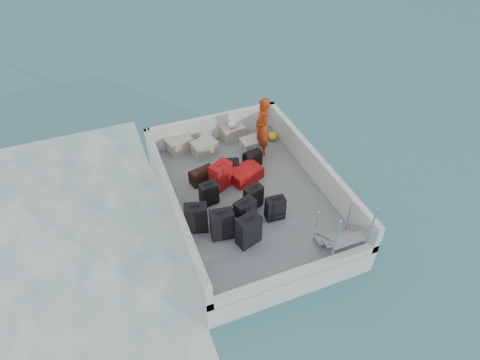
% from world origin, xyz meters
% --- Properties ---
extents(ground, '(160.00, 160.00, 0.00)m').
position_xyz_m(ground, '(0.00, 0.00, 0.00)').
color(ground, '#184B57').
rests_on(ground, ground).
extents(wake_foam, '(10.00, 10.00, 0.00)m').
position_xyz_m(wake_foam, '(-4.80, 0.00, 0.00)').
color(wake_foam, white).
rests_on(wake_foam, ground).
extents(ferry_hull, '(3.60, 5.00, 0.60)m').
position_xyz_m(ferry_hull, '(0.00, 0.00, 0.30)').
color(ferry_hull, silver).
rests_on(ferry_hull, ground).
extents(deck, '(3.30, 4.70, 0.02)m').
position_xyz_m(deck, '(0.00, 0.00, 0.61)').
color(deck, slate).
rests_on(deck, ferry_hull).
extents(deck_fittings, '(3.60, 5.00, 0.90)m').
position_xyz_m(deck_fittings, '(0.35, -0.32, 0.99)').
color(deck_fittings, '#B9BDBD').
rests_on(deck_fittings, deck).
extents(suitcase_0, '(0.50, 0.32, 0.72)m').
position_xyz_m(suitcase_0, '(-0.95, -0.97, 0.98)').
color(suitcase_0, black).
rests_on(suitcase_0, deck).
extents(suitcase_1, '(0.52, 0.38, 0.70)m').
position_xyz_m(suitcase_1, '(-1.38, -0.60, 0.97)').
color(suitcase_1, black).
rests_on(suitcase_1, deck).
extents(suitcase_2, '(0.42, 0.29, 0.57)m').
position_xyz_m(suitcase_2, '(-0.89, 0.06, 0.91)').
color(suitcase_2, black).
rests_on(suitcase_2, deck).
extents(suitcase_3, '(0.53, 0.39, 0.73)m').
position_xyz_m(suitcase_3, '(-0.52, -1.32, 0.98)').
color(suitcase_3, black).
rests_on(suitcase_3, deck).
extents(suitcase_4, '(0.51, 0.40, 0.66)m').
position_xyz_m(suitcase_4, '(-0.39, -0.81, 0.95)').
color(suitcase_4, black).
rests_on(suitcase_4, deck).
extents(suitcase_5, '(0.57, 0.49, 0.68)m').
position_xyz_m(suitcase_5, '(-0.46, 0.48, 0.96)').
color(suitcase_5, '#A5100C').
rests_on(suitcase_5, deck).
extents(suitcase_6, '(0.43, 0.27, 0.57)m').
position_xyz_m(suitcase_6, '(0.27, -0.89, 0.90)').
color(suitcase_6, black).
rests_on(suitcase_6, deck).
extents(suitcase_7, '(0.46, 0.34, 0.57)m').
position_xyz_m(suitcase_7, '(-0.02, -0.40, 0.91)').
color(suitcase_7, black).
rests_on(suitcase_7, deck).
extents(suitcase_8, '(0.88, 0.72, 0.30)m').
position_xyz_m(suitcase_8, '(0.18, 0.53, 0.77)').
color(suitcase_8, '#A5100C').
rests_on(suitcase_8, deck).
extents(duffel_0, '(0.59, 0.41, 0.32)m').
position_xyz_m(duffel_0, '(-0.84, 0.83, 0.78)').
color(duffel_0, black).
rests_on(duffel_0, deck).
extents(duffel_1, '(0.54, 0.42, 0.32)m').
position_xyz_m(duffel_1, '(-0.11, 0.90, 0.78)').
color(duffel_1, black).
rests_on(duffel_1, deck).
extents(duffel_2, '(0.46, 0.37, 0.32)m').
position_xyz_m(duffel_2, '(0.54, 0.98, 0.78)').
color(duffel_2, black).
rests_on(duffel_2, deck).
extents(crate_0, '(0.68, 0.55, 0.36)m').
position_xyz_m(crate_0, '(-1.01, 2.20, 0.80)').
color(crate_0, '#A9A293').
rests_on(crate_0, deck).
extents(crate_1, '(0.66, 0.52, 0.35)m').
position_xyz_m(crate_1, '(-0.44, 1.83, 0.80)').
color(crate_1, '#A9A293').
rests_on(crate_1, deck).
extents(crate_2, '(0.63, 0.47, 0.35)m').
position_xyz_m(crate_2, '(0.48, 2.20, 0.79)').
color(crate_2, '#A9A293').
rests_on(crate_2, deck).
extents(crate_3, '(0.58, 0.42, 0.33)m').
position_xyz_m(crate_3, '(0.77, 1.51, 0.79)').
color(crate_3, '#A9A293').
rests_on(crate_3, deck).
extents(yellow_bag, '(0.28, 0.26, 0.22)m').
position_xyz_m(yellow_bag, '(1.45, 1.75, 0.73)').
color(yellow_bag, gold).
rests_on(yellow_bag, deck).
extents(white_bag, '(0.24, 0.24, 0.18)m').
position_xyz_m(white_bag, '(0.48, 2.20, 1.06)').
color(white_bag, white).
rests_on(white_bag, crate_2).
extents(passenger, '(0.44, 0.62, 1.57)m').
position_xyz_m(passenger, '(0.96, 1.35, 1.41)').
color(passenger, '#D04013').
rests_on(passenger, deck).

